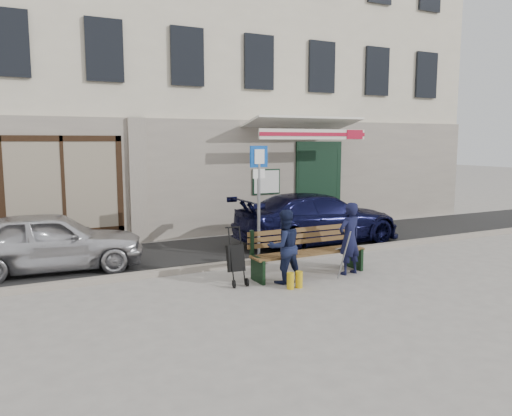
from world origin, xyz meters
TOP-DOWN VIEW (x-y plane):
  - ground at (0.00, 0.00)m, footprint 80.00×80.00m
  - asphalt_lane at (0.00, 3.10)m, footprint 60.00×3.20m
  - curb at (0.00, 1.50)m, footprint 60.00×0.18m
  - building at (0.01, 8.45)m, footprint 20.00×8.27m
  - car_silver at (-3.69, 2.83)m, footprint 3.76×1.83m
  - car_navy at (2.69, 2.76)m, footprint 4.47×1.82m
  - parking_sign at (0.54, 1.88)m, footprint 0.46×0.12m
  - bench at (0.77, 0.28)m, footprint 2.40×1.17m
  - man at (1.57, -0.04)m, footprint 0.57×0.42m
  - woman at (0.12, 0.01)m, footprint 0.68×0.53m
  - stroller at (-0.73, 0.31)m, footprint 0.33×0.45m

SIDE VIEW (x-z plane):
  - ground at x=0.00m, z-range 0.00..0.00m
  - asphalt_lane at x=0.00m, z-range 0.00..0.01m
  - curb at x=0.00m, z-range 0.00..0.12m
  - bench at x=0.77m, z-range -0.03..0.95m
  - stroller at x=-0.73m, z-range -0.06..1.00m
  - car_silver at x=-3.69m, z-range 0.00..1.24m
  - car_navy at x=2.69m, z-range 0.00..1.30m
  - woman at x=0.12m, z-range 0.00..1.37m
  - man at x=1.57m, z-range 0.00..1.43m
  - parking_sign at x=0.54m, z-range 0.41..2.93m
  - building at x=0.01m, z-range -0.03..9.97m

